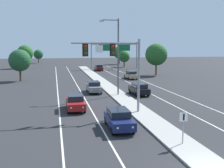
{
  "coord_description": "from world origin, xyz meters",
  "views": [
    {
      "loc": [
        -8.37,
        -12.73,
        6.82
      ],
      "look_at": [
        -3.2,
        12.33,
        3.2
      ],
      "focal_mm": 44.97,
      "sensor_mm": 36.0,
      "label": 1
    }
  ],
  "objects": [
    {
      "name": "tree_far_right_a",
      "position": [
        13.75,
        46.08,
        4.61
      ],
      "size": [
        4.87,
        4.87,
        7.05
      ],
      "color": "#4C3823",
      "rests_on": "ground"
    },
    {
      "name": "tree_far_left_b",
      "position": [
        -16.49,
        71.46,
        4.34
      ],
      "size": [
        4.59,
        4.59,
        6.64
      ],
      "color": "#4C3823",
      "rests_on": "ground"
    },
    {
      "name": "median_island",
      "position": [
        0.0,
        18.0,
        0.07
      ],
      "size": [
        2.4,
        110.0,
        0.15
      ],
      "primitive_type": "cube",
      "color": "#9E9B93",
      "rests_on": "ground"
    },
    {
      "name": "car_oncoming_red",
      "position": [
        -6.32,
        16.29,
        0.82
      ],
      "size": [
        1.83,
        4.47,
        1.58
      ],
      "color": "maroon",
      "rests_on": "ground"
    },
    {
      "name": "car_receding_tan",
      "position": [
        6.54,
        40.9,
        0.82
      ],
      "size": [
        1.86,
        4.49,
        1.58
      ],
      "color": "tan",
      "rests_on": "ground"
    },
    {
      "name": "highway_sign_gantry",
      "position": [
        8.2,
        64.27,
        6.16
      ],
      "size": [
        13.28,
        0.42,
        7.5
      ],
      "color": "gray",
      "rests_on": "ground"
    },
    {
      "name": "tree_far_left_c",
      "position": [
        -13.97,
        93.32,
        3.23
      ],
      "size": [
        3.42,
        3.42,
        4.95
      ],
      "color": "#4C3823",
      "rests_on": "ground"
    },
    {
      "name": "car_oncoming_grey",
      "position": [
        -2.91,
        26.55,
        0.82
      ],
      "size": [
        1.87,
        4.49,
        1.58
      ],
      "color": "slate",
      "rests_on": "ground"
    },
    {
      "name": "edge_stripe_left",
      "position": [
        -8.0,
        25.0,
        0.0
      ],
      "size": [
        0.14,
        100.0,
        0.01
      ],
      "primitive_type": "cube",
      "color": "silver",
      "rests_on": "ground"
    },
    {
      "name": "car_receding_black",
      "position": [
        2.85,
        23.45,
        0.82
      ],
      "size": [
        1.9,
        4.5,
        1.58
      ],
      "color": "black",
      "rests_on": "ground"
    },
    {
      "name": "overhead_signal_mast",
      "position": [
        -2.33,
        13.69,
        5.31
      ],
      "size": [
        6.68,
        0.44,
        7.2
      ],
      "color": "gray",
      "rests_on": "median_island"
    },
    {
      "name": "edge_stripe_right",
      "position": [
        8.0,
        25.0,
        0.0
      ],
      "size": [
        0.14,
        100.0,
        0.01
      ],
      "primitive_type": "cube",
      "color": "silver",
      "rests_on": "ground"
    },
    {
      "name": "car_receding_darkred",
      "position": [
        3.04,
        59.78,
        0.82
      ],
      "size": [
        1.88,
        4.49,
        1.58
      ],
      "color": "#5B0F14",
      "rests_on": "ground"
    },
    {
      "name": "lane_stripe_receding_center",
      "position": [
        4.7,
        25.0,
        0.0
      ],
      "size": [
        0.14,
        100.0,
        0.01
      ],
      "primitive_type": "cube",
      "color": "silver",
      "rests_on": "ground"
    },
    {
      "name": "tree_far_right_b",
      "position": [
        12.28,
        69.25,
        3.2
      ],
      "size": [
        3.39,
        3.39,
        4.91
      ],
      "color": "#4C3823",
      "rests_on": "ground"
    },
    {
      "name": "tree_far_left_a",
      "position": [
        -14.65,
        41.83,
        3.87
      ],
      "size": [
        4.09,
        4.09,
        5.92
      ],
      "color": "#4C3823",
      "rests_on": "ground"
    },
    {
      "name": "median_sign_post",
      "position": [
        0.03,
        4.21,
        1.59
      ],
      "size": [
        0.6,
        0.1,
        2.2
      ],
      "color": "gray",
      "rests_on": "median_island"
    },
    {
      "name": "tree_far_right_c",
      "position": [
        13.73,
        81.96,
        4.08
      ],
      "size": [
        4.32,
        4.32,
        6.26
      ],
      "color": "#4C3823",
      "rests_on": "ground"
    },
    {
      "name": "street_lamp_median",
      "position": [
        -0.27,
        23.57,
        5.79
      ],
      "size": [
        2.58,
        0.28,
        10.0
      ],
      "color": "#4C4C51",
      "rests_on": "median_island"
    },
    {
      "name": "lane_stripe_oncoming_center",
      "position": [
        -4.7,
        25.0,
        0.0
      ],
      "size": [
        0.14,
        100.0,
        0.01
      ],
      "primitive_type": "cube",
      "color": "silver",
      "rests_on": "ground"
    },
    {
      "name": "car_oncoming_navy",
      "position": [
        -3.33,
        8.92,
        0.82
      ],
      "size": [
        1.87,
        4.49,
        1.58
      ],
      "color": "#141E4C",
      "rests_on": "ground"
    }
  ]
}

